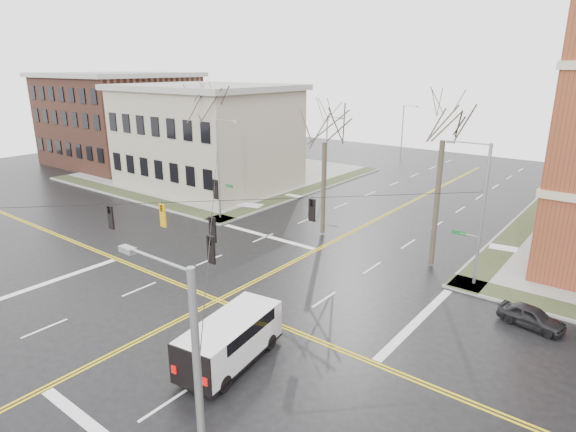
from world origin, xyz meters
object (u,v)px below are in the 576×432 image
Objects in this scene: tree_nw_near at (325,136)px; tree_ne at (444,132)px; cargo_van at (233,335)px; parked_car_a at (532,317)px; tree_nw_far at (207,114)px; signal_pole_se at (196,419)px; streetlight_north_a at (328,148)px; signal_pole_nw at (219,166)px; streetlight_north_b at (403,130)px; signal_pole_ne at (480,211)px.

tree_ne is at bearing -4.69° from tree_nw_near.
parked_car_a is at bearing 40.73° from cargo_van.
tree_nw_far is 1.13× the size of tree_nw_near.
tree_ne reaches higher than signal_pole_se.
cargo_van is 18.85m from tree_ne.
tree_nw_far is (-4.01, -14.58, 4.74)m from streetlight_north_a.
signal_pole_nw reaches higher than parked_car_a.
cargo_van is 16.01m from parked_car_a.
cargo_van is at bearing 129.26° from signal_pole_se.
tree_ne is (18.73, -35.07, 4.92)m from streetlight_north_b.
streetlight_north_b is at bearing 98.61° from cargo_van.
cargo_van is (15.70, -51.83, -3.16)m from streetlight_north_b.
signal_pole_ne is at bearing -9.75° from tree_nw_near.
tree_nw_far reaches higher than signal_pole_ne.
tree_nw_near is (-17.21, 5.49, 7.59)m from parked_car_a.
signal_pole_nw is 1.00× the size of signal_pole_se.
signal_pole_nw is at bearing -92.32° from streetlight_north_a.
signal_pole_se is 25.05m from tree_ne.
tree_nw_far reaches higher than tree_nw_near.
streetlight_north_a is at bearing 62.98° from parked_car_a.
tree_nw_near reaches higher than cargo_van.
signal_pole_nw is 1.48× the size of cargo_van.
signal_pole_ne is 26.40m from tree_nw_far.
tree_ne reaches higher than parked_car_a.
tree_nw_near is at bearing 1.37° from tree_nw_far.
streetlight_north_b is 35.13m from tree_nw_far.
cargo_van is 0.48× the size of tree_nw_far.
tree_ne reaches higher than streetlight_north_a.
signal_pole_se is 0.69× the size of tree_ne.
tree_nw_far is 22.74m from tree_ne.
tree_nw_far is (-25.98, 1.92, 4.26)m from signal_pole_ne.
tree_nw_near is 9.84m from tree_ne.
parked_car_a is (4.23, 19.74, -4.37)m from signal_pole_se.
signal_pole_nw is at bearing 128.64° from cargo_van.
streetlight_north_b is at bearing 88.95° from signal_pole_nw.
streetlight_north_a is at bearing 108.01° from cargo_van.
streetlight_north_a is at bearing 119.09° from signal_pole_se.
signal_pole_nw is at bearing -175.77° from tree_ne.
signal_pole_se reaches higher than cargo_van.
streetlight_north_b is at bearing 110.27° from signal_pole_se.
signal_pole_ne is 1.12× the size of streetlight_north_a.
signal_pole_se reaches higher than streetlight_north_b.
streetlight_north_a is at bearing 74.63° from tree_nw_far.
tree_ne is at bearing -1.23° from tree_nw_far.
signal_pole_ne is 0.69× the size of tree_ne.
cargo_van is at bearing -100.23° from tree_ne.
signal_pole_nw is 10.42m from tree_nw_near.
tree_ne is (-3.25, 24.43, 4.44)m from signal_pole_se.
tree_ne is at bearing 156.19° from signal_pole_ne.
signal_pole_nw is 5.74m from tree_nw_far.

